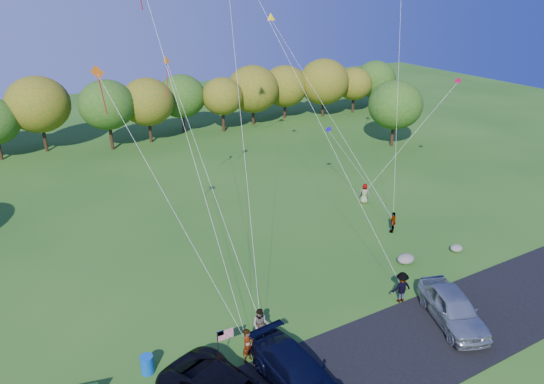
{
  "coord_description": "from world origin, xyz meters",
  "views": [
    {
      "loc": [
        -14.02,
        -17.7,
        17.18
      ],
      "look_at": [
        -0.72,
        6.0,
        5.45
      ],
      "focal_mm": 32.0,
      "sensor_mm": 36.0,
      "label": 1
    }
  ],
  "objects_px": {
    "flyer_c": "(401,287)",
    "trash_barrel": "(147,365)",
    "minivan_navy": "(297,372)",
    "flyer_a": "(248,345)",
    "flyer_e": "(364,194)",
    "flyer_d": "(393,222)",
    "flyer_b": "(260,324)",
    "minivan_silver": "(453,308)"
  },
  "relations": [
    {
      "from": "flyer_d",
      "to": "flyer_e",
      "type": "distance_m",
      "value": 5.39
    },
    {
      "from": "trash_barrel",
      "to": "minivan_silver",
      "type": "bearing_deg",
      "value": -16.0
    },
    {
      "from": "minivan_navy",
      "to": "trash_barrel",
      "type": "height_order",
      "value": "minivan_navy"
    },
    {
      "from": "flyer_a",
      "to": "flyer_d",
      "type": "bearing_deg",
      "value": -0.3
    },
    {
      "from": "minivan_silver",
      "to": "flyer_c",
      "type": "relative_size",
      "value": 2.75
    },
    {
      "from": "flyer_c",
      "to": "trash_barrel",
      "type": "relative_size",
      "value": 2.03
    },
    {
      "from": "minivan_silver",
      "to": "flyer_e",
      "type": "distance_m",
      "value": 15.94
    },
    {
      "from": "minivan_silver",
      "to": "flyer_a",
      "type": "xyz_separation_m",
      "value": [
        -11.06,
        2.83,
        -0.02
      ]
    },
    {
      "from": "minivan_silver",
      "to": "flyer_e",
      "type": "height_order",
      "value": "minivan_silver"
    },
    {
      "from": "flyer_c",
      "to": "trash_barrel",
      "type": "distance_m",
      "value": 14.63
    },
    {
      "from": "flyer_e",
      "to": "trash_barrel",
      "type": "bearing_deg",
      "value": 67.16
    },
    {
      "from": "flyer_a",
      "to": "minivan_silver",
      "type": "bearing_deg",
      "value": -38.28
    },
    {
      "from": "minivan_silver",
      "to": "trash_barrel",
      "type": "distance_m",
      "value": 16.25
    },
    {
      "from": "flyer_a",
      "to": "trash_barrel",
      "type": "distance_m",
      "value": 4.86
    },
    {
      "from": "minivan_silver",
      "to": "trash_barrel",
      "type": "relative_size",
      "value": 5.58
    },
    {
      "from": "flyer_a",
      "to": "flyer_b",
      "type": "distance_m",
      "value": 1.71
    },
    {
      "from": "flyer_b",
      "to": "flyer_d",
      "type": "bearing_deg",
      "value": 63.75
    },
    {
      "from": "minivan_silver",
      "to": "flyer_a",
      "type": "relative_size",
      "value": 2.81
    },
    {
      "from": "flyer_a",
      "to": "flyer_e",
      "type": "bearing_deg",
      "value": 11.17
    },
    {
      "from": "flyer_a",
      "to": "flyer_e",
      "type": "distance_m",
      "value": 20.79
    },
    {
      "from": "minivan_navy",
      "to": "minivan_silver",
      "type": "distance_m",
      "value": 9.85
    },
    {
      "from": "flyer_e",
      "to": "trash_barrel",
      "type": "distance_m",
      "value": 23.91
    },
    {
      "from": "minivan_silver",
      "to": "trash_barrel",
      "type": "xyz_separation_m",
      "value": [
        -15.61,
        4.47,
        -0.49
      ]
    },
    {
      "from": "flyer_d",
      "to": "flyer_a",
      "type": "bearing_deg",
      "value": -14.75
    },
    {
      "from": "flyer_b",
      "to": "flyer_e",
      "type": "height_order",
      "value": "flyer_b"
    },
    {
      "from": "flyer_a",
      "to": "trash_barrel",
      "type": "height_order",
      "value": "flyer_a"
    },
    {
      "from": "minivan_silver",
      "to": "flyer_b",
      "type": "distance_m",
      "value": 10.53
    },
    {
      "from": "minivan_navy",
      "to": "flyer_c",
      "type": "height_order",
      "value": "flyer_c"
    },
    {
      "from": "trash_barrel",
      "to": "flyer_c",
      "type": "bearing_deg",
      "value": -6.45
    },
    {
      "from": "minivan_navy",
      "to": "flyer_e",
      "type": "xyz_separation_m",
      "value": [
        15.81,
        14.58,
        -0.01
      ]
    },
    {
      "from": "flyer_b",
      "to": "trash_barrel",
      "type": "xyz_separation_m",
      "value": [
        -5.85,
        0.53,
        -0.44
      ]
    },
    {
      "from": "minivan_silver",
      "to": "flyer_e",
      "type": "bearing_deg",
      "value": 88.15
    },
    {
      "from": "flyer_c",
      "to": "flyer_d",
      "type": "distance_m",
      "value": 8.75
    },
    {
      "from": "minivan_navy",
      "to": "flyer_d",
      "type": "bearing_deg",
      "value": 28.73
    },
    {
      "from": "flyer_d",
      "to": "trash_barrel",
      "type": "bearing_deg",
      "value": -24.0
    },
    {
      "from": "trash_barrel",
      "to": "minivan_navy",
      "type": "bearing_deg",
      "value": -36.6
    },
    {
      "from": "minivan_silver",
      "to": "flyer_d",
      "type": "bearing_deg",
      "value": 85.28
    },
    {
      "from": "minivan_silver",
      "to": "flyer_d",
      "type": "height_order",
      "value": "minivan_silver"
    },
    {
      "from": "minivan_navy",
      "to": "flyer_c",
      "type": "xyz_separation_m",
      "value": [
        8.78,
        2.63,
        0.09
      ]
    },
    {
      "from": "flyer_b",
      "to": "flyer_d",
      "type": "xyz_separation_m",
      "value": [
        14.21,
        5.66,
        -0.1
      ]
    },
    {
      "from": "flyer_b",
      "to": "trash_barrel",
      "type": "relative_size",
      "value": 1.93
    },
    {
      "from": "minivan_navy",
      "to": "trash_barrel",
      "type": "xyz_separation_m",
      "value": [
        -5.76,
        4.28,
        -0.4
      ]
    }
  ]
}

